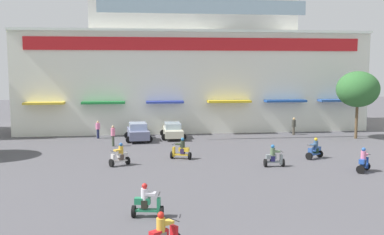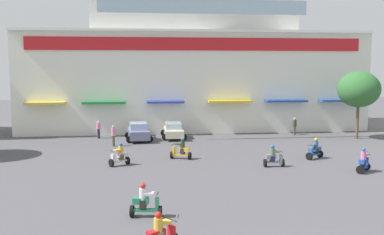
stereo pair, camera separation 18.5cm
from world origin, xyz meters
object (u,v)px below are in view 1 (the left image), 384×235
parked_car_0 (138,132)px  pedestrian_2 (294,125)px  scooter_rider_0 (364,162)px  scooter_rider_4 (120,156)px  plaza_tree_1 (358,89)px  parked_car_1 (173,130)px  scooter_rider_2 (181,150)px  pedestrian_0 (98,129)px  scooter_rider_9 (274,158)px  scooter_rider_5 (147,203)px  scooter_rider_6 (163,235)px  pedestrian_1 (113,134)px  scooter_rider_3 (315,150)px

parked_car_0 → pedestrian_2: (14.85, 1.49, 0.16)m
scooter_rider_0 → scooter_rider_4: size_ratio=1.03×
plaza_tree_1 → parked_car_1: size_ratio=1.43×
scooter_rider_2 → pedestrian_0: 11.94m
plaza_tree_1 → scooter_rider_9: plaza_tree_1 is taller
scooter_rider_5 → scooter_rider_2: bearing=77.5°
scooter_rider_6 → scooter_rider_9: size_ratio=1.01×
scooter_rider_9 → plaza_tree_1: bearing=42.9°
parked_car_1 → scooter_rider_2: (-0.10, -9.23, -0.08)m
scooter_rider_6 → pedestrian_1: (-2.94, 21.32, 0.37)m
scooter_rider_0 → pedestrian_2: (0.85, 14.96, 0.30)m
scooter_rider_6 → scooter_rider_9: scooter_rider_6 is taller
parked_car_1 → scooter_rider_5: size_ratio=2.81×
scooter_rider_6 → pedestrian_2: size_ratio=0.89×
scooter_rider_2 → scooter_rider_5: bearing=-102.5°
pedestrian_2 → scooter_rider_3: bearing=-102.0°
scooter_rider_2 → scooter_rider_9: scooter_rider_2 is taller
scooter_rider_6 → scooter_rider_2: bearing=82.2°
parked_car_0 → scooter_rider_6: (0.90, -23.91, -0.17)m
plaza_tree_1 → scooter_rider_3: bearing=-132.0°
scooter_rider_4 → pedestrian_2: 19.64m
scooter_rider_3 → plaza_tree_1: bearing=48.0°
scooter_rider_0 → scooter_rider_6: bearing=-141.4°
scooter_rider_2 → scooter_rider_3: size_ratio=1.03×
scooter_rider_4 → pedestrian_2: bearing=35.2°
scooter_rider_2 → scooter_rider_4: 4.54m
scooter_rider_5 → scooter_rider_9: 12.26m
scooter_rider_5 → scooter_rider_0: bearing=26.4°
scooter_rider_3 → scooter_rider_4: (-13.77, -0.61, 0.01)m
scooter_rider_0 → pedestrian_1: (-16.04, 10.88, 0.34)m
scooter_rider_2 → scooter_rider_9: (5.82, -3.11, -0.03)m
scooter_rider_6 → parked_car_1: bearing=84.8°
parked_car_0 → scooter_rider_5: 20.23m
scooter_rider_2 → scooter_rider_9: 6.60m
parked_car_0 → scooter_rider_4: parked_car_0 is taller
parked_car_1 → plaza_tree_1: bearing=-7.6°
scooter_rider_6 → parked_car_0: bearing=92.2°
scooter_rider_5 → pedestrian_2: pedestrian_2 is taller
plaza_tree_1 → parked_car_0: bearing=176.4°
plaza_tree_1 → pedestrian_0: size_ratio=3.80×
scooter_rider_2 → scooter_rider_5: (-2.65, -11.97, 0.01)m
scooter_rider_6 → pedestrian_1: bearing=97.9°
plaza_tree_1 → pedestrian_0: 23.84m
parked_car_1 → scooter_rider_9: 13.61m
pedestrian_1 → scooter_rider_0: bearing=-34.2°
parked_car_0 → scooter_rider_4: (-1.20, -9.83, -0.16)m
scooter_rider_3 → pedestrian_2: (2.28, 10.71, 0.33)m
scooter_rider_6 → pedestrian_1: 21.53m
parked_car_0 → scooter_rider_3: bearing=-36.3°
plaza_tree_1 → scooter_rider_9: size_ratio=4.15×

